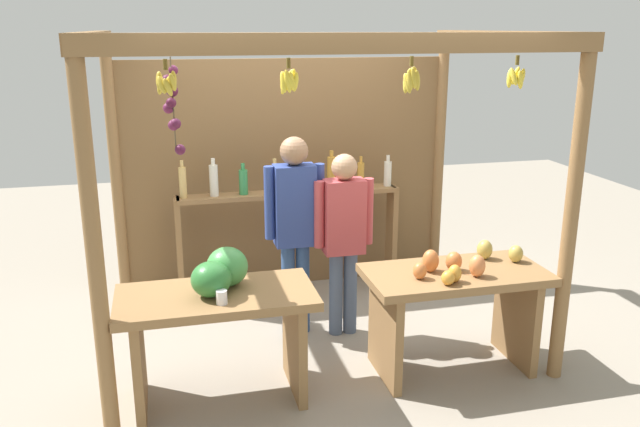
# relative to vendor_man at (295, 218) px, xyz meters

# --- Properties ---
(ground_plane) EXTENTS (12.00, 12.00, 0.00)m
(ground_plane) POSITION_rel_vendor_man_xyz_m (0.14, -0.04, -0.98)
(ground_plane) COLOR gray
(ground_plane) RESTS_ON ground
(market_stall) EXTENTS (3.19, 2.30, 2.40)m
(market_stall) POSITION_rel_vendor_man_xyz_m (0.14, 0.46, 0.43)
(market_stall) COLOR olive
(market_stall) RESTS_ON ground
(fruit_counter_left) EXTENTS (1.29, 0.64, 1.03)m
(fruit_counter_left) POSITION_rel_vendor_man_xyz_m (-0.69, -0.85, -0.34)
(fruit_counter_left) COLOR olive
(fruit_counter_left) RESTS_ON ground
(fruit_counter_right) EXTENTS (1.29, 0.64, 0.93)m
(fruit_counter_right) POSITION_rel_vendor_man_xyz_m (0.99, -0.86, -0.40)
(fruit_counter_right) COLOR olive
(fruit_counter_right) RESTS_ON ground
(bottle_shelf_unit) EXTENTS (2.05, 0.22, 1.36)m
(bottle_shelf_unit) POSITION_rel_vendor_man_xyz_m (0.10, 0.78, -0.16)
(bottle_shelf_unit) COLOR olive
(bottle_shelf_unit) RESTS_ON ground
(vendor_man) EXTENTS (0.48, 0.22, 1.63)m
(vendor_man) POSITION_rel_vendor_man_xyz_m (0.00, 0.00, 0.00)
(vendor_man) COLOR #2E4B7E
(vendor_man) RESTS_ON ground
(vendor_woman) EXTENTS (0.48, 0.20, 1.50)m
(vendor_woman) POSITION_rel_vendor_man_xyz_m (0.37, -0.11, -0.09)
(vendor_woman) COLOR slate
(vendor_woman) RESTS_ON ground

